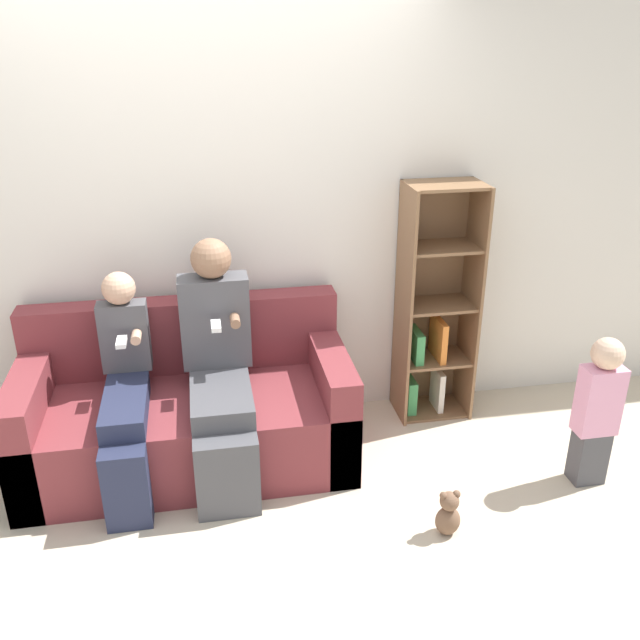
% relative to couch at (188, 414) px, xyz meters
% --- Properties ---
extents(ground_plane, '(14.00, 14.00, 0.00)m').
position_rel_couch_xyz_m(ground_plane, '(0.18, -0.51, -0.29)').
color(ground_plane, beige).
extents(back_wall, '(10.00, 0.06, 2.55)m').
position_rel_couch_xyz_m(back_wall, '(0.18, 0.45, 0.99)').
color(back_wall, silver).
rests_on(back_wall, ground_plane).
extents(couch, '(1.75, 0.83, 0.85)m').
position_rel_couch_xyz_m(couch, '(0.00, 0.00, 0.00)').
color(couch, maroon).
rests_on(couch, ground_plane).
extents(adult_seated, '(0.37, 0.79, 1.24)m').
position_rel_couch_xyz_m(adult_seated, '(0.18, -0.09, 0.35)').
color(adult_seated, '#47474C').
rests_on(adult_seated, ground_plane).
extents(child_seated, '(0.26, 0.79, 1.08)m').
position_rel_couch_xyz_m(child_seated, '(-0.30, -0.14, 0.26)').
color(child_seated, '#232842').
rests_on(child_seated, ground_plane).
extents(toddler_standing, '(0.21, 0.16, 0.84)m').
position_rel_couch_xyz_m(toddler_standing, '(2.08, -0.59, 0.16)').
color(toddler_standing, '#47474C').
rests_on(toddler_standing, ground_plane).
extents(bookshelf, '(0.44, 0.32, 1.45)m').
position_rel_couch_xyz_m(bookshelf, '(1.49, 0.29, 0.37)').
color(bookshelf, brown).
rests_on(bookshelf, ground_plane).
extents(teddy_bear, '(0.12, 0.10, 0.25)m').
position_rel_couch_xyz_m(teddy_bear, '(1.20, -0.85, -0.17)').
color(teddy_bear, brown).
rests_on(teddy_bear, ground_plane).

